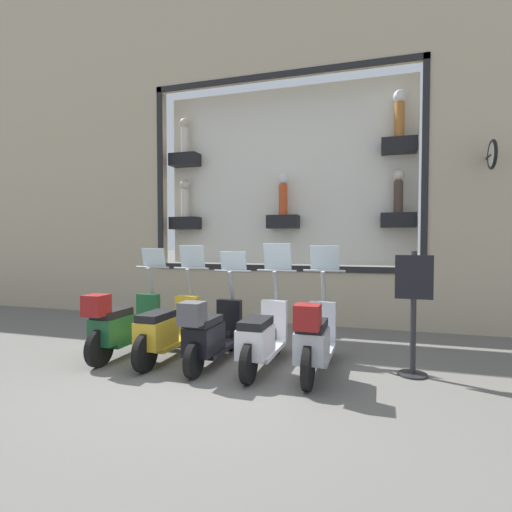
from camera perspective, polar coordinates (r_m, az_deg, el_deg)
The scene contains 8 objects.
ground_plane at distance 5.24m, azimuth -6.05°, elevation -16.73°, with size 120.00×120.00×0.00m, color #66635E.
building_facade at distance 8.73m, azimuth 3.73°, elevation 18.24°, with size 1.17×36.00×8.10m.
scooter_silver_0 at distance 5.15m, azimuth 8.41°, elevation -11.55°, with size 1.80×0.60×1.63m.
scooter_white_1 at distance 5.36m, azimuth 0.87°, elevation -11.49°, with size 1.80×0.60×1.66m.
scooter_black_2 at distance 5.53m, azimuth -6.52°, elevation -10.83°, with size 1.79×0.60×1.53m.
scooter_yellow_3 at distance 5.91m, azimuth -12.62°, elevation -10.24°, with size 1.80×0.60×1.63m.
scooter_green_4 at distance 6.23m, azimuth -18.64°, elevation -9.27°, with size 1.80×0.60×1.58m.
shop_sign_post at distance 5.41m, azimuth 21.57°, elevation -7.09°, with size 0.36×0.45×1.57m.
Camera 1 is at (-4.55, -1.97, 1.70)m, focal length 28.00 mm.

